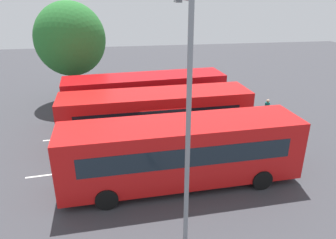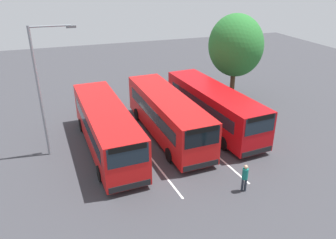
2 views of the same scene
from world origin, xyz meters
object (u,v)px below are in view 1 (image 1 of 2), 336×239
Objects in this scene: depot_tree at (70,39)px; pedestrian at (267,109)px; bus_center_left at (157,115)px; street_lamp at (187,118)px; bus_center_right at (146,95)px; bus_far_left at (182,151)px.

pedestrian is at bearing -26.62° from depot_tree.
depot_tree is at bearing 120.59° from bus_center_left.
street_lamp is at bearing -92.66° from bus_center_left.
depot_tree is at bearing 20.35° from street_lamp.
bus_center_right is 12.15m from street_lamp.
street_lamp reaches higher than depot_tree.
bus_center_right is 1.33× the size of street_lamp.
depot_tree is at bearing 112.58° from bus_far_left.
bus_center_right is (-0.30, 3.79, 0.00)m from bus_center_left.
street_lamp reaches higher than bus_center_left.
bus_center_right is 7.69m from depot_tree.
pedestrian is (7.66, 1.78, -0.72)m from bus_center_left.
bus_far_left is 4.49m from bus_center_left.
bus_far_left is 0.99× the size of bus_center_right.
street_lamp is (0.02, -7.96, 3.07)m from bus_center_left.
bus_far_left is 8.29m from bus_center_right.
bus_center_left is at bearing 94.93° from bus_far_left.
bus_center_right reaches higher than pedestrian.
pedestrian is at bearing -19.44° from bus_center_right.
street_lamp is at bearing -93.72° from bus_center_right.
street_lamp reaches higher than bus_center_right.
pedestrian is at bearing 10.28° from bus_center_left.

